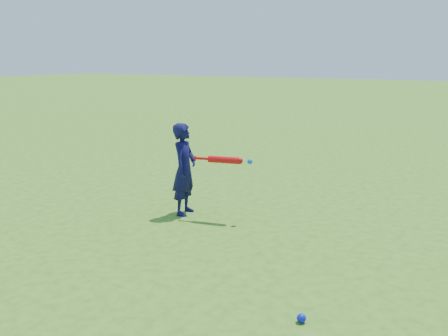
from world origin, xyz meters
name	(u,v)px	position (x,y,z in m)	size (l,w,h in m)	color
ground	(124,217)	(0.00, 0.00, 0.00)	(80.00, 80.00, 0.00)	#376D1A
child	(184,169)	(0.57, 0.48, 0.56)	(0.41, 0.27, 1.11)	#0F0D3E
ground_ball_blue	(301,318)	(2.72, -1.27, 0.03)	(0.07, 0.07, 0.07)	#0B18C6
bat_swing	(227,160)	(1.11, 0.54, 0.71)	(0.69, 0.19, 0.08)	red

